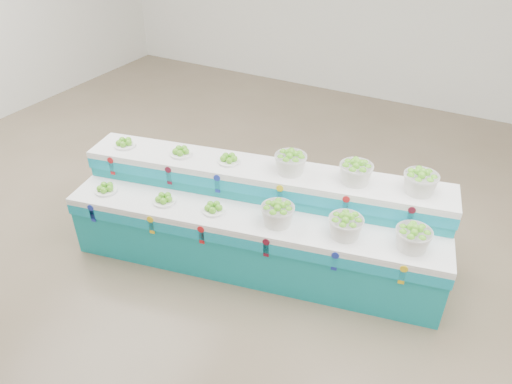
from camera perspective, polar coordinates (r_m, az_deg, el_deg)
ground at (r=5.59m, az=-5.30°, el=-5.54°), size 10.00×10.00×0.00m
display_stand at (r=5.00m, az=-0.00°, el=-3.43°), size 3.99×1.74×1.02m
plate_lower_left at (r=5.29m, az=-17.56°, el=0.49°), size 0.28×0.28×0.09m
plate_lower_mid at (r=4.97m, az=-10.95°, el=-0.75°), size 0.28×0.28×0.09m
plate_lower_right at (r=4.76m, az=-5.10°, el=-1.84°), size 0.28×0.28×0.09m
basket_lower_left at (r=4.55m, az=2.60°, el=-2.54°), size 0.38×0.38×0.23m
basket_lower_mid at (r=4.48m, az=10.67°, el=-3.93°), size 0.38×0.38×0.23m
basket_lower_right at (r=4.49m, az=18.28°, el=-5.17°), size 0.38×0.38×0.23m
plate_upper_left at (r=5.48m, az=-15.49°, el=5.75°), size 0.28×0.28×0.09m
plate_upper_mid at (r=5.17m, az=-8.98°, el=4.87°), size 0.28×0.28×0.09m
plate_upper_right at (r=4.98m, az=-3.28°, el=4.04°), size 0.28×0.28×0.09m
basket_upper_left at (r=4.78m, az=4.15°, el=3.62°), size 0.38×0.38×0.23m
basket_upper_mid at (r=4.71m, az=11.86°, el=2.40°), size 0.38×0.38×0.23m
basket_upper_right at (r=4.72m, az=19.08°, el=1.21°), size 0.38×0.38×0.23m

